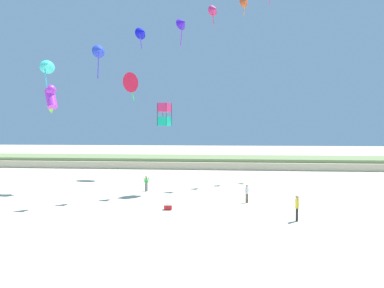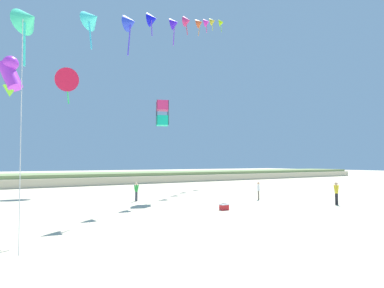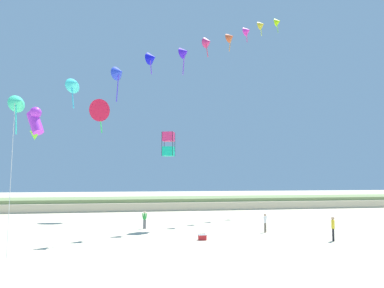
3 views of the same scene
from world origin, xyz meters
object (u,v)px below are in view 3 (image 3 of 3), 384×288
object	(u,v)px
person_near_left	(145,218)
beach_cooler	(202,237)
person_near_right	(333,227)
person_far_left	(265,222)
large_kite_high_solo	(35,122)
large_kite_mid_trail	(101,110)
large_kite_low_lead	(168,144)

from	to	relation	value
person_near_left	beach_cooler	xyz separation A→B (m)	(3.48, -7.61, -0.70)
person_near_right	person_near_left	bearing A→B (deg)	141.28
person_near_right	beach_cooler	world-z (taller)	person_near_right
person_far_left	large_kite_high_solo	world-z (taller)	large_kite_high_solo
person_near_right	person_far_left	bearing A→B (deg)	118.34
large_kite_high_solo	beach_cooler	world-z (taller)	large_kite_high_solo
large_kite_mid_trail	beach_cooler	xyz separation A→B (m)	(7.60, -17.73, -12.03)
person_far_left	large_kite_high_solo	distance (m)	21.10
person_near_right	large_kite_mid_trail	distance (m)	28.47
person_near_right	person_far_left	world-z (taller)	person_near_right
large_kite_low_lead	large_kite_high_solo	world-z (taller)	large_kite_high_solo
person_near_right	large_kite_high_solo	distance (m)	25.23
person_near_right	large_kite_high_solo	size ratio (longest dim) A/B	0.62
person_near_right	beach_cooler	bearing A→B (deg)	164.89
person_near_left	large_kite_mid_trail	world-z (taller)	large_kite_mid_trail
person_far_left	large_kite_high_solo	bearing A→B (deg)	168.36
large_kite_high_solo	person_far_left	bearing A→B (deg)	-11.64
person_far_left	large_kite_low_lead	xyz separation A→B (m)	(-7.59, 3.78, 6.66)
large_kite_high_solo	beach_cooler	xyz separation A→B (m)	(12.87, -6.93, -9.04)
large_kite_low_lead	person_far_left	bearing A→B (deg)	-26.46
beach_cooler	large_kite_mid_trail	bearing A→B (deg)	113.19
large_kite_high_solo	beach_cooler	bearing A→B (deg)	-28.30
person_far_left	large_kite_mid_trail	world-z (taller)	large_kite_mid_trail
person_near_left	large_kite_high_solo	world-z (taller)	large_kite_high_solo
large_kite_mid_trail	large_kite_high_solo	bearing A→B (deg)	-116.02
person_far_left	large_kite_mid_trail	bearing A→B (deg)	132.98
large_kite_low_lead	person_near_left	bearing A→B (deg)	157.97
large_kite_mid_trail	large_kite_high_solo	distance (m)	12.38
person_near_right	person_far_left	distance (m)	6.21
large_kite_mid_trail	person_near_left	bearing A→B (deg)	-67.87
person_near_left	person_far_left	bearing A→B (deg)	-25.56
person_near_left	beach_cooler	bearing A→B (deg)	-65.41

